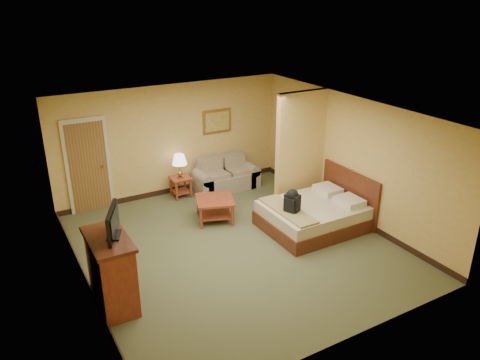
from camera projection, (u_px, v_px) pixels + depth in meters
floor at (235, 246)px, 8.93m from camera, size 6.00×6.00×0.00m
ceiling at (234, 113)px, 7.94m from camera, size 6.00×6.00×0.00m
back_wall at (172, 140)px, 10.84m from camera, size 5.50×0.02×2.60m
left_wall at (78, 218)px, 7.17m from camera, size 0.02×6.00×2.60m
right_wall at (350, 158)px, 9.69m from camera, size 0.02×6.00×2.60m
partition at (300, 151)px, 10.16m from camera, size 1.20×0.15×2.60m
door at (88, 166)px, 10.02m from camera, size 0.94×0.16×2.10m
baseboard at (175, 189)px, 11.31m from camera, size 5.50×0.02×0.12m
loveseat at (226, 178)px, 11.43m from camera, size 1.57×0.73×0.79m
side_table at (181, 184)px, 10.94m from camera, size 0.44×0.44×0.49m
table_lamp at (179, 160)px, 10.72m from camera, size 0.34×0.34×0.56m
coffee_table at (215, 205)px, 9.82m from camera, size 0.98×0.98×0.49m
wall_picture at (217, 121)px, 11.24m from camera, size 0.75×0.04×0.58m
dresser at (112, 271)px, 7.08m from camera, size 0.58×1.10×1.18m
tv at (113, 223)px, 6.83m from camera, size 0.35×0.69×0.45m
bed at (315, 214)px, 9.56m from camera, size 1.96×1.65×1.07m
backpack at (292, 200)px, 9.00m from camera, size 0.29×0.34×0.49m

